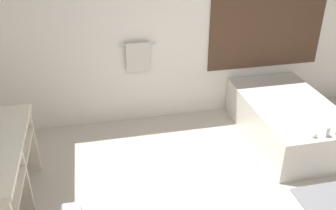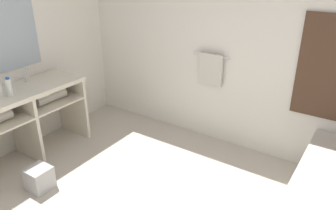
{
  "view_description": "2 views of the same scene",
  "coord_description": "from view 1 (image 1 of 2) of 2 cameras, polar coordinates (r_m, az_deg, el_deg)",
  "views": [
    {
      "loc": [
        -0.91,
        -2.54,
        2.83
      ],
      "look_at": [
        -0.15,
        0.94,
        0.88
      ],
      "focal_mm": 40.0,
      "sensor_mm": 36.0,
      "label": 1
    },
    {
      "loc": [
        1.42,
        -1.39,
        2.27
      ],
      "look_at": [
        -0.28,
        1.16,
        0.87
      ],
      "focal_mm": 35.0,
      "sensor_mm": 36.0,
      "label": 2
    }
  ],
  "objects": [
    {
      "name": "wall_back_with_blinds",
      "position": [
        5.08,
        -0.86,
        11.76
      ],
      "size": [
        7.4,
        0.13,
        2.7
      ],
      "color": "white",
      "rests_on": "ground_plane"
    },
    {
      "name": "bathtub",
      "position": [
        5.22,
        17.74,
        -1.94
      ],
      "size": [
        1.06,
        1.79,
        0.64
      ],
      "color": "silver",
      "rests_on": "ground_plane"
    },
    {
      "name": "bath_mat",
      "position": [
        4.42,
        23.51,
        -13.85
      ],
      "size": [
        0.59,
        0.65,
        0.02
      ],
      "color": "slate",
      "rests_on": "ground_plane"
    }
  ]
}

